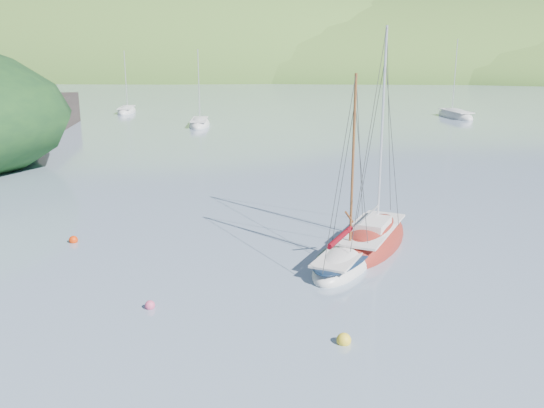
# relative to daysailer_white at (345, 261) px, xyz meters

# --- Properties ---
(ground) EXTENTS (700.00, 700.00, 0.00)m
(ground) POSITION_rel_daysailer_white_xyz_m (-4.27, -5.68, -0.21)
(ground) COLOR gray
(ground) RESTS_ON ground
(shoreline_hills) EXTENTS (690.00, 135.00, 56.00)m
(shoreline_hills) POSITION_rel_daysailer_white_xyz_m (-13.93, 166.74, -0.21)
(shoreline_hills) COLOR #3E702A
(shoreline_hills) RESTS_ON ground
(daysailer_white) EXTENTS (4.05, 6.27, 9.05)m
(daysailer_white) POSITION_rel_daysailer_white_xyz_m (0.00, 0.00, 0.00)
(daysailer_white) COLOR white
(daysailer_white) RESTS_ON ground
(sloop_red) EXTENTS (4.99, 8.11, 11.34)m
(sloop_red) POSITION_rel_daysailer_white_xyz_m (1.41, 2.85, 0.01)
(sloop_red) COLOR maroon
(sloop_red) RESTS_ON ground
(distant_sloop_a) EXTENTS (3.12, 6.82, 9.39)m
(distant_sloop_a) POSITION_rel_daysailer_white_xyz_m (-15.74, 43.41, -0.04)
(distant_sloop_a) COLOR white
(distant_sloop_a) RESTS_ON ground
(distant_sloop_b) EXTENTS (4.77, 7.88, 10.61)m
(distant_sloop_b) POSITION_rel_daysailer_white_xyz_m (15.40, 53.97, -0.03)
(distant_sloop_b) COLOR white
(distant_sloop_b) RESTS_ON ground
(distant_sloop_c) EXTENTS (3.04, 6.52, 8.96)m
(distant_sloop_c) POSITION_rel_daysailer_white_xyz_m (-28.34, 55.23, -0.05)
(distant_sloop_c) COLOR white
(distant_sloop_c) RESTS_ON ground
(mooring_buoys) EXTENTS (23.50, 9.66, 0.49)m
(mooring_buoys) POSITION_rel_daysailer_white_xyz_m (-3.29, -2.94, -0.09)
(mooring_buoys) COLOR yellow
(mooring_buoys) RESTS_ON ground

